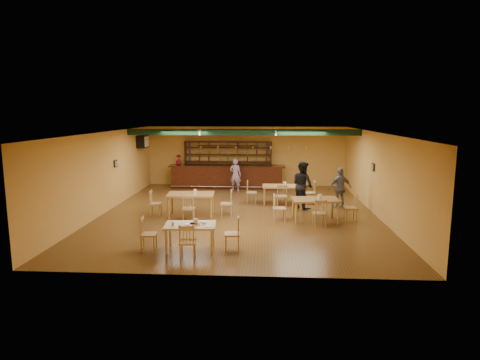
# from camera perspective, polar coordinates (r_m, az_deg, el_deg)

# --- Properties ---
(floor) EXTENTS (12.00, 12.00, 0.00)m
(floor) POSITION_cam_1_polar(r_m,az_deg,el_deg) (15.44, -0.16, -4.57)
(floor) COLOR brown
(floor) RESTS_ON ground
(ceiling_beam) EXTENTS (10.00, 0.30, 0.25)m
(ceiling_beam) POSITION_cam_1_polar(r_m,az_deg,el_deg) (17.81, 0.39, 6.62)
(ceiling_beam) COLOR black
(ceiling_beam) RESTS_ON ceiling
(track_rail_left) EXTENTS (0.05, 2.50, 0.05)m
(track_rail_left) POSITION_cam_1_polar(r_m,az_deg,el_deg) (18.58, -5.10, 6.91)
(track_rail_left) COLOR white
(track_rail_left) RESTS_ON ceiling
(track_rail_right) EXTENTS (0.05, 2.50, 0.05)m
(track_rail_right) POSITION_cam_1_polar(r_m,az_deg,el_deg) (18.39, 4.88, 6.89)
(track_rail_right) COLOR white
(track_rail_right) RESTS_ON ceiling
(ac_unit) EXTENTS (0.34, 0.70, 0.48)m
(ac_unit) POSITION_cam_1_polar(r_m,az_deg,el_deg) (20.05, -13.29, 5.18)
(ac_unit) COLOR white
(ac_unit) RESTS_ON wall_left
(picture_left) EXTENTS (0.04, 0.34, 0.28)m
(picture_left) POSITION_cam_1_polar(r_m,az_deg,el_deg) (17.14, -16.79, 2.19)
(picture_left) COLOR black
(picture_left) RESTS_ON wall_left
(picture_right) EXTENTS (0.04, 0.34, 0.28)m
(picture_right) POSITION_cam_1_polar(r_m,az_deg,el_deg) (16.11, 17.89, 1.71)
(picture_right) COLOR black
(picture_right) RESTS_ON wall_right
(bar_counter) EXTENTS (5.70, 0.85, 1.13)m
(bar_counter) POSITION_cam_1_polar(r_m,az_deg,el_deg) (20.44, -1.81, 0.46)
(bar_counter) COLOR black
(bar_counter) RESTS_ON ground
(back_bar_hutch) EXTENTS (4.41, 0.40, 2.28)m
(back_bar_hutch) POSITION_cam_1_polar(r_m,az_deg,el_deg) (20.98, -1.66, 2.28)
(back_bar_hutch) COLOR black
(back_bar_hutch) RESTS_ON ground
(poinsettia) EXTENTS (0.37, 0.37, 0.51)m
(poinsettia) POSITION_cam_1_polar(r_m,az_deg,el_deg) (20.69, -8.46, 2.77)
(poinsettia) COLOR maroon
(poinsettia) RESTS_ON bar_counter
(dining_table_b) EXTENTS (1.51, 0.92, 0.75)m
(dining_table_b) POSITION_cam_1_polar(r_m,az_deg,el_deg) (17.02, 5.65, -2.02)
(dining_table_b) COLOR #AC803D
(dining_table_b) RESTS_ON ground
(dining_table_c) EXTENTS (1.72, 1.09, 0.83)m
(dining_table_c) POSITION_cam_1_polar(r_m,az_deg,el_deg) (15.03, -6.77, -3.41)
(dining_table_c) COLOR #AC803D
(dining_table_c) RESTS_ON ground
(dining_table_d) EXTENTS (1.64, 1.07, 0.78)m
(dining_table_d) POSITION_cam_1_polar(r_m,az_deg,el_deg) (14.48, 10.31, -4.08)
(dining_table_d) COLOR #AC803D
(dining_table_d) RESTS_ON ground
(near_table) EXTENTS (1.42, 0.97, 0.73)m
(near_table) POSITION_cam_1_polar(r_m,az_deg,el_deg) (11.36, -6.85, -7.86)
(near_table) COLOR #D1BF8C
(near_table) RESTS_ON ground
(pizza_tray) EXTENTS (0.40, 0.40, 0.01)m
(pizza_tray) POSITION_cam_1_polar(r_m,az_deg,el_deg) (11.24, -6.40, -6.07)
(pizza_tray) COLOR silver
(pizza_tray) RESTS_ON near_table
(parmesan_shaker) EXTENTS (0.08, 0.08, 0.11)m
(parmesan_shaker) POSITION_cam_1_polar(r_m,az_deg,el_deg) (11.19, -9.24, -5.95)
(parmesan_shaker) COLOR #EAE5C6
(parmesan_shaker) RESTS_ON near_table
(napkin_stack) EXTENTS (0.22, 0.18, 0.03)m
(napkin_stack) POSITION_cam_1_polar(r_m,az_deg,el_deg) (11.39, -5.03, -5.80)
(napkin_stack) COLOR white
(napkin_stack) RESTS_ON near_table
(pizza_server) EXTENTS (0.33, 0.22, 0.00)m
(pizza_server) POSITION_cam_1_polar(r_m,az_deg,el_deg) (11.26, -5.63, -5.97)
(pizza_server) COLOR silver
(pizza_server) RESTS_ON pizza_tray
(side_plate) EXTENTS (0.24, 0.24, 0.01)m
(side_plate) POSITION_cam_1_polar(r_m,az_deg,el_deg) (10.99, -4.31, -6.40)
(side_plate) COLOR white
(side_plate) RESTS_ON near_table
(patron_bar) EXTENTS (0.65, 0.51, 1.56)m
(patron_bar) POSITION_cam_1_polar(r_m,az_deg,el_deg) (19.56, -0.63, 0.70)
(patron_bar) COLOR #82479B
(patron_bar) RESTS_ON ground
(patron_right_a) EXTENTS (1.09, 1.14, 1.86)m
(patron_right_a) POSITION_cam_1_polar(r_m,az_deg,el_deg) (16.19, 8.62, -0.68)
(patron_right_a) COLOR black
(patron_right_a) RESTS_ON ground
(patron_right_b) EXTENTS (1.01, 0.66, 1.60)m
(patron_right_b) POSITION_cam_1_polar(r_m,az_deg,el_deg) (16.51, 13.66, -1.10)
(patron_right_b) COLOR slate
(patron_right_b) RESTS_ON ground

